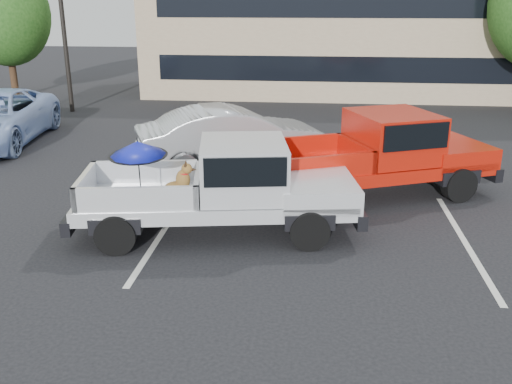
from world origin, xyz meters
TOP-DOWN VIEW (x-y plane):
  - ground at (0.00, 0.00)m, footprint 90.00×90.00m
  - stripe_left at (-3.00, 2.00)m, footprint 0.12×5.00m
  - stripe_right at (3.00, 2.00)m, footprint 0.12×5.00m
  - motel_building at (2.00, 20.99)m, footprint 20.40×8.40m
  - tree_left at (-14.00, 17.00)m, footprint 3.96×3.96m
  - silver_pickup at (-1.59, 2.04)m, footprint 5.93×2.82m
  - red_pickup at (1.68, 4.72)m, footprint 6.34×4.23m
  - silver_sedan at (-2.18, 6.50)m, footprint 5.49×3.76m

SIDE VIEW (x-z plane):
  - ground at x=0.00m, z-range 0.00..0.00m
  - stripe_left at x=-3.00m, z-range 0.00..0.01m
  - stripe_right at x=3.00m, z-range 0.00..0.01m
  - silver_sedan at x=-2.18m, z-range 0.00..1.71m
  - silver_pickup at x=-1.59m, z-range 0.02..2.08m
  - red_pickup at x=1.68m, z-range 0.09..2.07m
  - motel_building at x=2.00m, z-range 0.06..6.36m
  - tree_left at x=-14.00m, z-range 0.72..6.74m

